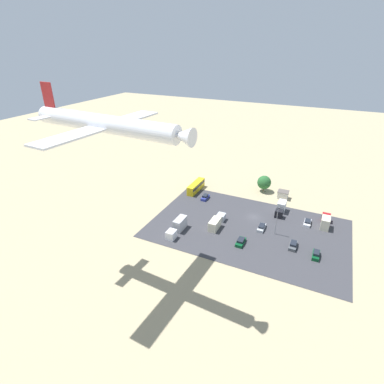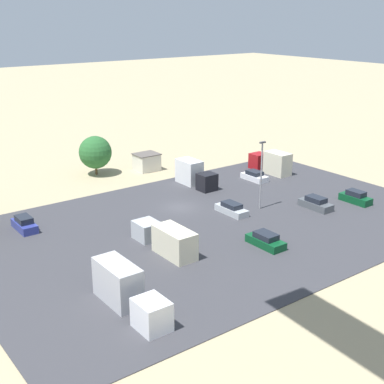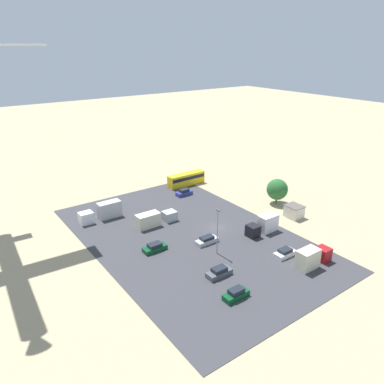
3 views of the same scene
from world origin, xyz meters
name	(u,v)px [view 3 (image 3 of 3)]	position (x,y,z in m)	size (l,w,h in m)	color
ground_plane	(217,228)	(0.00, 0.00, 0.00)	(400.00, 400.00, 0.00)	tan
parking_lot_surface	(189,237)	(0.00, 7.09, 0.04)	(57.21, 36.76, 0.08)	#38383D
shed_building	(294,211)	(-5.94, -17.44, 1.38)	(3.78, 3.37, 2.75)	silver
bus	(186,179)	(24.76, -9.46, 1.85)	(2.54, 10.74, 3.28)	gold
parked_car_0	(207,240)	(-3.95, 5.72, 0.68)	(1.81, 4.65, 1.43)	#ADB2B7
parked_car_1	(184,193)	(18.90, -4.71, 0.77)	(1.79, 4.26, 1.66)	navy
parked_car_2	(236,294)	(-19.88, 12.50, 0.77)	(1.72, 4.30, 1.65)	#0C4723
parked_car_3	(155,248)	(-0.45, 15.41, 0.71)	(1.97, 4.53, 1.50)	#0C4723
parked_car_4	(219,272)	(-13.86, 10.84, 0.74)	(1.89, 4.51, 1.59)	#4C5156
parked_car_5	(285,253)	(-16.03, -2.98, 0.67)	(1.96, 4.28, 1.42)	silver
parked_truck_0	(103,212)	(18.13, 17.63, 1.73)	(2.36, 9.42, 3.60)	silver
parked_truck_1	(154,219)	(8.88, 9.98, 1.43)	(2.45, 9.33, 2.96)	#ADB2B7
parked_truck_2	(312,258)	(-20.92, -4.26, 1.69)	(2.39, 7.44, 3.51)	maroon
parked_truck_3	(264,225)	(-7.20, -6.47, 1.69)	(2.39, 7.34, 3.52)	black
tree_near_shed	(277,189)	(1.71, -20.10, 3.59)	(5.08, 5.08, 6.14)	brown
light_pole_lot_centre	(217,230)	(-8.04, 6.56, 4.95)	(0.90, 0.28, 8.88)	gray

